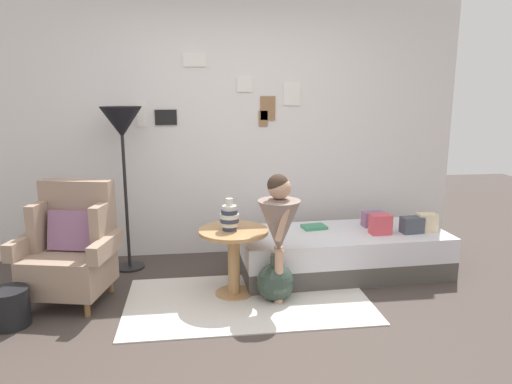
% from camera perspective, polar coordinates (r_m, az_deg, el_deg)
% --- Properties ---
extents(ground_plane, '(12.00, 12.00, 0.00)m').
position_cam_1_polar(ground_plane, '(3.37, -0.41, -17.83)').
color(ground_plane, '#423833').
extents(gallery_wall, '(4.80, 0.12, 2.60)m').
position_cam_1_polar(gallery_wall, '(4.88, -3.33, 7.60)').
color(gallery_wall, silver).
rests_on(gallery_wall, ground).
extents(rug, '(1.97, 1.10, 0.01)m').
position_cam_1_polar(rug, '(3.96, -0.98, -12.99)').
color(rug, silver).
rests_on(rug, ground).
extents(armchair, '(0.85, 0.71, 0.97)m').
position_cam_1_polar(armchair, '(4.13, -21.40, -6.31)').
color(armchair, olive).
rests_on(armchair, ground).
extents(daybed, '(1.93, 0.87, 0.40)m').
position_cam_1_polar(daybed, '(4.54, 10.39, -7.16)').
color(daybed, '#4C4742').
rests_on(daybed, ground).
extents(pillow_head, '(0.18, 0.13, 0.17)m').
position_cam_1_polar(pillow_head, '(4.68, 19.94, -3.49)').
color(pillow_head, beige).
rests_on(pillow_head, daybed).
extents(pillow_mid, '(0.21, 0.14, 0.15)m').
position_cam_1_polar(pillow_mid, '(4.59, 18.33, -3.80)').
color(pillow_mid, '#474C56').
rests_on(pillow_mid, daybed).
extents(pillow_back, '(0.21, 0.12, 0.15)m').
position_cam_1_polar(pillow_back, '(4.70, 13.98, -3.18)').
color(pillow_back, gray).
rests_on(pillow_back, daybed).
extents(pillow_extra, '(0.19, 0.13, 0.18)m').
position_cam_1_polar(pillow_extra, '(4.46, 14.82, -3.81)').
color(pillow_extra, '#D64C56').
rests_on(pillow_extra, daybed).
extents(side_table, '(0.57, 0.57, 0.57)m').
position_cam_1_polar(side_table, '(3.94, -2.71, -6.82)').
color(side_table, tan).
rests_on(side_table, ground).
extents(vase_striped, '(0.15, 0.15, 0.27)m').
position_cam_1_polar(vase_striped, '(3.84, -3.23, -3.05)').
color(vase_striped, '#2D384C').
rests_on(vase_striped, side_table).
extents(floor_lamp, '(0.38, 0.38, 1.55)m').
position_cam_1_polar(floor_lamp, '(4.52, -15.91, 7.24)').
color(floor_lamp, black).
rests_on(floor_lamp, ground).
extents(person_child, '(0.34, 0.34, 1.06)m').
position_cam_1_polar(person_child, '(3.74, 2.79, -3.67)').
color(person_child, tan).
rests_on(person_child, ground).
extents(book_on_daybed, '(0.24, 0.19, 0.03)m').
position_cam_1_polar(book_on_daybed, '(4.54, 7.03, -4.21)').
color(book_on_daybed, '#3F8F64').
rests_on(book_on_daybed, daybed).
extents(demijohn_near, '(0.31, 0.31, 0.39)m').
position_cam_1_polar(demijohn_near, '(3.92, 2.35, -10.78)').
color(demijohn_near, '#2D3D33').
rests_on(demijohn_near, ground).
extents(magazine_basket, '(0.28, 0.28, 0.28)m').
position_cam_1_polar(magazine_basket, '(3.96, -27.65, -12.27)').
color(magazine_basket, black).
rests_on(magazine_basket, ground).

